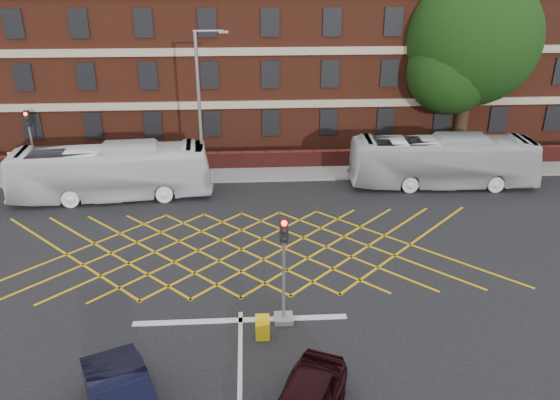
{
  "coord_description": "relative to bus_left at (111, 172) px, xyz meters",
  "views": [
    {
      "loc": [
        0.46,
        -20.46,
        12.28
      ],
      "look_at": [
        1.78,
        1.5,
        2.7
      ],
      "focal_mm": 35.0,
      "sensor_mm": 36.0,
      "label": 1
    }
  ],
  "objects": [
    {
      "name": "ground",
      "position": [
        7.27,
        -8.67,
        -1.53
      ],
      "size": [
        120.0,
        120.0,
        0.0
      ],
      "primitive_type": "plane",
      "color": "black",
      "rests_on": "ground"
    },
    {
      "name": "victorian_building",
      "position": [
        7.52,
        13.33,
        6.3
      ],
      "size": [
        51.0,
        12.17,
        20.4
      ],
      "color": "#5C2617",
      "rests_on": "ground"
    },
    {
      "name": "boundary_wall",
      "position": [
        7.27,
        4.33,
        -0.98
      ],
      "size": [
        56.0,
        0.5,
        1.1
      ],
      "primitive_type": "cube",
      "color": "#501715",
      "rests_on": "ground"
    },
    {
      "name": "far_pavement",
      "position": [
        7.27,
        3.33,
        -1.47
      ],
      "size": [
        60.0,
        3.0,
        0.12
      ],
      "primitive_type": "cube",
      "color": "slate",
      "rests_on": "ground"
    },
    {
      "name": "box_junction_hatching",
      "position": [
        7.27,
        -6.67,
        -1.53
      ],
      "size": [
        8.22,
        8.22,
        0.02
      ],
      "primitive_type": "cube",
      "rotation": [
        0.0,
        0.0,
        0.79
      ],
      "color": "#CC990C",
      "rests_on": "ground"
    },
    {
      "name": "stop_line",
      "position": [
        7.27,
        -12.17,
        -1.52
      ],
      "size": [
        8.0,
        0.3,
        0.02
      ],
      "primitive_type": "cube",
      "color": "silver",
      "rests_on": "ground"
    },
    {
      "name": "bus_left",
      "position": [
        0.0,
        0.0,
        0.0
      ],
      "size": [
        11.18,
        3.4,
        3.07
      ],
      "primitive_type": "imported",
      "rotation": [
        0.0,
        0.0,
        1.65
      ],
      "color": "white",
      "rests_on": "ground"
    },
    {
      "name": "bus_right",
      "position": [
        19.17,
        0.67,
        -0.02
      ],
      "size": [
        11.01,
        3.05,
        3.04
      ],
      "primitive_type": "imported",
      "rotation": [
        0.0,
        0.0,
        1.52
      ],
      "color": "#BABBBF",
      "rests_on": "ground"
    },
    {
      "name": "deciduous_tree",
      "position": [
        22.54,
        7.13,
        5.56
      ],
      "size": [
        8.76,
        8.76,
        12.08
      ],
      "color": "black",
      "rests_on": "ground"
    },
    {
      "name": "traffic_light_near",
      "position": [
        8.88,
        -12.29,
        0.23
      ],
      "size": [
        0.7,
        0.7,
        4.27
      ],
      "color": "slate",
      "rests_on": "ground"
    },
    {
      "name": "traffic_light_far",
      "position": [
        -5.35,
        3.28,
        0.23
      ],
      "size": [
        0.7,
        0.7,
        4.27
      ],
      "color": "slate",
      "rests_on": "ground"
    },
    {
      "name": "street_lamp",
      "position": [
        5.12,
        0.81,
        1.59
      ],
      "size": [
        2.25,
        1.0,
        9.06
      ],
      "color": "slate",
      "rests_on": "ground"
    },
    {
      "name": "direction_signs",
      "position": [
        -5.83,
        2.1,
        -0.16
      ],
      "size": [
        1.1,
        0.16,
        2.2
      ],
      "color": "gray",
      "rests_on": "ground"
    },
    {
      "name": "utility_cabinet",
      "position": [
        8.07,
        -13.25,
        -1.09
      ],
      "size": [
        0.5,
        0.4,
        0.9
      ],
      "primitive_type": "cube",
      "color": "#E6B50D",
      "rests_on": "ground"
    }
  ]
}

